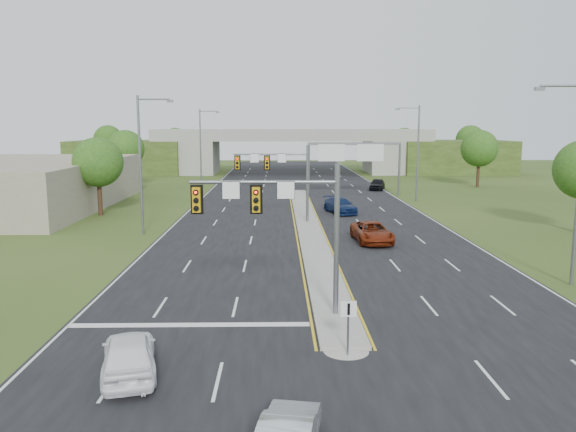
% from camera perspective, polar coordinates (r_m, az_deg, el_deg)
% --- Properties ---
extents(ground, '(240.00, 240.00, 0.00)m').
position_cam_1_polar(ground, '(26.17, 4.85, -10.17)').
color(ground, '#2F3F16').
rests_on(ground, ground).
extents(road, '(24.00, 160.00, 0.02)m').
position_cam_1_polar(road, '(60.25, 1.47, 0.88)').
color(road, black).
rests_on(road, ground).
extents(median, '(2.00, 54.00, 0.16)m').
position_cam_1_polar(median, '(48.40, 2.09, -1.05)').
color(median, gray).
rests_on(median, road).
extents(median_nose, '(2.00, 2.00, 0.16)m').
position_cam_1_polar(median_nose, '(22.42, 5.91, -13.29)').
color(median_nose, gray).
rests_on(median_nose, road).
extents(lane_markings, '(23.72, 160.00, 0.01)m').
position_cam_1_polar(lane_markings, '(54.21, 1.11, -0.02)').
color(lane_markings, gold).
rests_on(lane_markings, road).
extents(signal_mast_near, '(6.62, 0.60, 7.00)m').
position_cam_1_polar(signal_mast_near, '(24.81, -0.20, 0.06)').
color(signal_mast_near, slate).
rests_on(signal_mast_near, ground).
extents(signal_mast_far, '(6.62, 0.60, 7.00)m').
position_cam_1_polar(signal_mast_far, '(49.65, -0.62, 4.60)').
color(signal_mast_far, slate).
rests_on(signal_mast_far, ground).
extents(keep_right_sign, '(0.60, 0.13, 2.20)m').
position_cam_1_polar(keep_right_sign, '(21.43, 6.15, -10.33)').
color(keep_right_sign, slate).
rests_on(keep_right_sign, ground).
extents(sign_gantry, '(11.58, 0.44, 6.67)m').
position_cam_1_polar(sign_gantry, '(70.19, 6.63, 6.28)').
color(sign_gantry, slate).
rests_on(sign_gantry, ground).
extents(overpass, '(80.00, 14.00, 8.10)m').
position_cam_1_polar(overpass, '(104.73, 0.41, 6.33)').
color(overpass, gray).
rests_on(overpass, ground).
extents(lightpole_l_mid, '(2.85, 0.25, 11.00)m').
position_cam_1_polar(lightpole_l_mid, '(45.90, -14.55, 5.67)').
color(lightpole_l_mid, slate).
rests_on(lightpole_l_mid, ground).
extents(lightpole_l_far, '(2.85, 0.25, 11.00)m').
position_cam_1_polar(lightpole_l_far, '(80.32, -8.74, 7.20)').
color(lightpole_l_far, slate).
rests_on(lightpole_l_far, ground).
extents(lightpole_r_near, '(2.85, 0.25, 11.00)m').
position_cam_1_polar(lightpole_r_near, '(33.68, 27.24, 3.80)').
color(lightpole_r_near, slate).
rests_on(lightpole_r_near, ground).
extents(lightpole_r_far, '(2.85, 0.25, 11.00)m').
position_cam_1_polar(lightpole_r_far, '(66.55, 12.90, 6.71)').
color(lightpole_r_far, slate).
rests_on(lightpole_r_far, ground).
extents(tree_l_near, '(4.80, 4.80, 7.60)m').
position_cam_1_polar(tree_l_near, '(57.38, -18.74, 5.18)').
color(tree_l_near, '#382316').
rests_on(tree_l_near, ground).
extents(tree_l_mid, '(5.20, 5.20, 8.12)m').
position_cam_1_polar(tree_l_mid, '(82.45, -16.17, 6.58)').
color(tree_l_mid, '#382316').
rests_on(tree_l_mid, ground).
extents(tree_r_mid, '(5.20, 5.20, 8.12)m').
position_cam_1_polar(tree_r_mid, '(84.62, 18.86, 6.51)').
color(tree_r_mid, '#382316').
rests_on(tree_r_mid, ground).
extents(tree_back_a, '(6.00, 6.00, 8.85)m').
position_cam_1_polar(tree_back_a, '(123.77, -17.79, 7.38)').
color(tree_back_a, '#382316').
rests_on(tree_back_a, ground).
extents(tree_back_b, '(5.60, 5.60, 8.32)m').
position_cam_1_polar(tree_back_b, '(120.52, -11.35, 7.45)').
color(tree_back_b, '#382316').
rests_on(tree_back_b, ground).
extents(tree_back_c, '(5.60, 5.60, 8.32)m').
position_cam_1_polar(tree_back_c, '(121.56, 11.72, 7.45)').
color(tree_back_c, '#382316').
rests_on(tree_back_c, ground).
extents(tree_back_d, '(6.00, 6.00, 8.85)m').
position_cam_1_polar(tree_back_d, '(125.37, 18.03, 7.39)').
color(tree_back_d, '#382316').
rests_on(tree_back_d, ground).
extents(commercial_building, '(18.00, 30.00, 5.00)m').
position_cam_1_polar(commercial_building, '(65.85, -25.63, 2.87)').
color(commercial_building, gray).
rests_on(commercial_building, ground).
extents(car_white, '(2.83, 4.80, 1.53)m').
position_cam_1_polar(car_white, '(20.87, -15.85, -13.32)').
color(car_white, white).
rests_on(car_white, road).
extents(car_far_a, '(2.85, 5.58, 1.51)m').
position_cam_1_polar(car_far_a, '(42.56, 8.54, -1.63)').
color(car_far_a, maroon).
rests_on(car_far_a, road).
extents(car_far_b, '(3.37, 5.57, 1.51)m').
position_cam_1_polar(car_far_b, '(56.42, 5.32, 1.07)').
color(car_far_b, '#0B1A44').
rests_on(car_far_b, road).
extents(car_far_c, '(3.01, 4.87, 1.55)m').
position_cam_1_polar(car_far_c, '(77.91, 9.06, 3.22)').
color(car_far_c, black).
rests_on(car_far_c, road).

